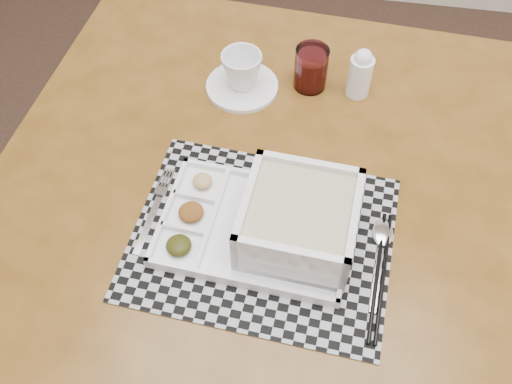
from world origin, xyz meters
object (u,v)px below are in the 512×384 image
(dining_table, at_px, (269,208))
(juice_glass, at_px, (311,70))
(cup, at_px, (242,70))
(creamer_bottle, at_px, (360,73))
(serving_tray, at_px, (287,223))

(dining_table, bearing_deg, juice_glass, 81.13)
(dining_table, height_order, cup, cup)
(dining_table, xyz_separation_m, creamer_bottle, (0.14, 0.26, 0.13))
(serving_tray, height_order, cup, serving_tray)
(cup, relative_size, juice_glass, 0.91)
(juice_glass, xyz_separation_m, creamer_bottle, (0.10, -0.01, 0.01))
(dining_table, bearing_deg, serving_tray, -67.72)
(dining_table, xyz_separation_m, juice_glass, (0.04, 0.27, 0.12))
(cup, xyz_separation_m, creamer_bottle, (0.24, 0.03, 0.00))
(juice_glass, bearing_deg, creamer_bottle, -3.40)
(juice_glass, bearing_deg, dining_table, -98.87)
(juice_glass, distance_m, creamer_bottle, 0.10)
(serving_tray, height_order, juice_glass, serving_tray)
(dining_table, relative_size, cup, 13.09)
(cup, xyz_separation_m, juice_glass, (0.14, 0.03, -0.01))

